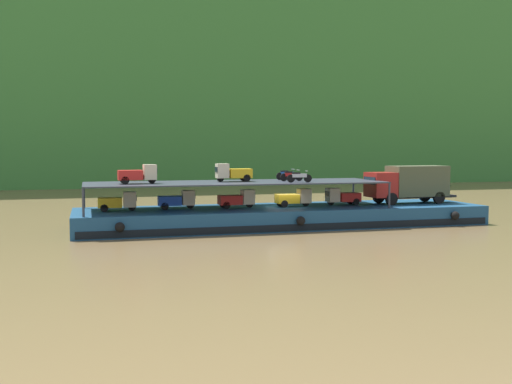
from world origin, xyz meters
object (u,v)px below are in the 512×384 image
(motorcycle_upper_port, at_px, (299,177))
(motorcycle_upper_stbd, at_px, (287,174))
(mini_truck_upper_mid, at_px, (233,173))
(mini_truck_lower_stern, at_px, (118,202))
(covered_lorry, at_px, (409,183))
(mini_truck_lower_bow, at_px, (342,196))
(mini_truck_lower_aft, at_px, (177,200))
(cargo_barge, at_px, (284,216))
(mini_truck_upper_stern, at_px, (138,174))
(motorcycle_upper_centre, at_px, (291,176))
(mini_truck_lower_mid, at_px, (237,199))
(mini_truck_lower_fore, at_px, (294,198))

(motorcycle_upper_port, distance_m, motorcycle_upper_stbd, 3.96)
(motorcycle_upper_stbd, bearing_deg, mini_truck_upper_mid, -163.15)
(motorcycle_upper_stbd, bearing_deg, mini_truck_lower_stern, -172.69)
(covered_lorry, relative_size, motorcycle_upper_port, 4.17)
(covered_lorry, height_order, mini_truck_lower_stern, covered_lorry)
(mini_truck_lower_bow, bearing_deg, motorcycle_upper_port, -154.48)
(mini_truck_lower_aft, xyz_separation_m, mini_truck_upper_mid, (4.29, -0.07, 2.00))
(cargo_barge, relative_size, mini_truck_upper_stern, 11.42)
(mini_truck_lower_aft, bearing_deg, covered_lorry, -1.71)
(cargo_barge, height_order, motorcycle_upper_stbd, motorcycle_upper_stbd)
(mini_truck_upper_stern, height_order, motorcycle_upper_centre, mini_truck_upper_stern)
(cargo_barge, distance_m, mini_truck_lower_bow, 5.19)
(cargo_barge, relative_size, mini_truck_upper_mid, 11.55)
(mini_truck_upper_mid, bearing_deg, motorcycle_upper_port, -28.94)
(motorcycle_upper_centre, xyz_separation_m, motorcycle_upper_stbd, (0.28, 1.97, 0.00))
(motorcycle_upper_centre, bearing_deg, mini_truck_lower_bow, 1.94)
(mini_truck_lower_stern, distance_m, mini_truck_lower_mid, 8.86)
(motorcycle_upper_port, height_order, motorcycle_upper_stbd, same)
(covered_lorry, relative_size, mini_truck_lower_fore, 2.89)
(mini_truck_upper_stern, relative_size, mini_truck_upper_mid, 1.01)
(motorcycle_upper_stbd, bearing_deg, mini_truck_lower_aft, -171.33)
(mini_truck_upper_mid, distance_m, motorcycle_upper_port, 5.13)
(mini_truck_lower_stern, xyz_separation_m, motorcycle_upper_centre, (13.19, -0.24, 1.74))
(mini_truck_upper_mid, bearing_deg, mini_truck_lower_mid, -62.05)
(mini_truck_upper_mid, xyz_separation_m, motorcycle_upper_stbd, (4.83, 1.46, -0.26))
(cargo_barge, height_order, mini_truck_lower_fore, mini_truck_lower_fore)
(mini_truck_lower_bow, bearing_deg, cargo_barge, -178.09)
(mini_truck_upper_mid, xyz_separation_m, motorcycle_upper_port, (4.49, -2.48, -0.26))
(motorcycle_upper_port, bearing_deg, mini_truck_lower_stern, 170.43)
(mini_truck_lower_aft, height_order, mini_truck_upper_mid, mini_truck_upper_mid)
(mini_truck_lower_bow, relative_size, motorcycle_upper_stbd, 1.45)
(cargo_barge, bearing_deg, mini_truck_lower_aft, 175.85)
(mini_truck_upper_mid, height_order, motorcycle_upper_port, mini_truck_upper_mid)
(mini_truck_lower_fore, height_order, mini_truck_upper_stern, mini_truck_upper_stern)
(motorcycle_upper_centre, bearing_deg, cargo_barge, -178.35)
(mini_truck_lower_stern, height_order, mini_truck_lower_aft, same)
(cargo_barge, height_order, motorcycle_upper_port, motorcycle_upper_port)
(covered_lorry, bearing_deg, mini_truck_lower_mid, 179.66)
(cargo_barge, relative_size, motorcycle_upper_centre, 16.67)
(mini_truck_lower_fore, bearing_deg, cargo_barge, 178.62)
(mini_truck_lower_aft, xyz_separation_m, motorcycle_upper_port, (8.78, -2.55, 1.74))
(covered_lorry, bearing_deg, motorcycle_upper_stbd, 168.87)
(mini_truck_lower_bow, height_order, mini_truck_upper_mid, mini_truck_upper_mid)
(mini_truck_lower_stern, bearing_deg, cargo_barge, -1.19)
(cargo_barge, xyz_separation_m, mini_truck_upper_stern, (-11.17, -0.38, 3.44))
(motorcycle_upper_port, bearing_deg, motorcycle_upper_centre, 88.14)
(mini_truck_upper_mid, relative_size, motorcycle_upper_port, 1.44)
(mini_truck_lower_mid, distance_m, mini_truck_upper_stern, 7.73)
(mini_truck_lower_stern, xyz_separation_m, mini_truck_upper_mid, (8.64, 0.27, 2.00))
(covered_lorry, height_order, mini_truck_lower_mid, covered_lorry)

